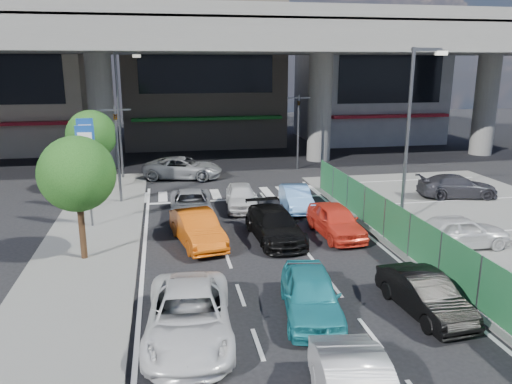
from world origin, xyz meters
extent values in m
plane|color=black|center=(0.00, 0.00, 0.00)|extent=(120.00, 120.00, 0.00)
cube|color=slate|center=(-7.00, 4.00, 0.06)|extent=(4.00, 30.00, 0.12)
cylinder|color=slate|center=(-8.00, 22.00, 4.00)|extent=(1.80, 1.80, 8.00)
cylinder|color=slate|center=(8.00, 22.00, 4.00)|extent=(1.80, 1.80, 8.00)
cylinder|color=slate|center=(22.00, 22.00, 4.00)|extent=(1.80, 1.80, 8.00)
cube|color=slate|center=(0.00, 22.00, 9.00)|extent=(64.00, 14.00, 2.00)
cube|color=slate|center=(0.00, 15.20, 10.30)|extent=(64.00, 0.40, 0.90)
cube|color=slate|center=(0.00, 28.80, 10.30)|extent=(64.00, 0.40, 0.90)
cube|color=#AAA189|center=(-16.00, 32.00, 6.50)|extent=(12.00, 10.00, 13.00)
cube|color=maroon|center=(-16.00, 26.90, 2.80)|extent=(10.80, 1.60, 0.25)
cube|color=gray|center=(0.00, 33.00, 7.50)|extent=(14.00, 10.00, 15.00)
cube|color=#166E21|center=(0.00, 27.90, 2.80)|extent=(12.60, 1.60, 0.25)
cube|color=black|center=(0.00, 27.98, 8.25)|extent=(11.20, 0.10, 6.75)
cube|color=gray|center=(16.00, 32.00, 6.00)|extent=(12.00, 10.00, 12.00)
cube|color=maroon|center=(16.00, 26.90, 2.80)|extent=(10.80, 1.60, 0.25)
cube|color=black|center=(16.00, 26.98, 6.60)|extent=(9.60, 0.10, 5.40)
cylinder|color=#595B60|center=(-6.20, 12.00, 2.60)|extent=(0.14, 0.14, 5.20)
cube|color=#595B60|center=(-6.20, 12.00, 5.00)|extent=(1.60, 0.08, 0.08)
imported|color=black|center=(-6.20, 12.00, 4.70)|extent=(0.26, 1.24, 0.50)
cylinder|color=#595B60|center=(5.50, 19.00, 2.60)|extent=(0.14, 0.14, 5.20)
cube|color=#595B60|center=(5.50, 19.00, 5.00)|extent=(1.60, 0.08, 0.08)
imported|color=black|center=(5.50, 19.00, 4.70)|extent=(0.26, 1.24, 0.50)
cylinder|color=#595B60|center=(7.00, 6.00, 4.00)|extent=(0.16, 0.16, 8.00)
cube|color=#595B60|center=(7.60, 6.00, 7.90)|extent=(1.40, 0.15, 0.15)
cube|color=silver|center=(8.30, 6.00, 7.75)|extent=(0.50, 0.22, 0.18)
cylinder|color=#595B60|center=(-6.50, 18.00, 4.00)|extent=(0.16, 0.16, 8.00)
cube|color=#595B60|center=(-5.90, 18.00, 7.90)|extent=(1.40, 0.15, 0.15)
cube|color=silver|center=(-5.20, 18.00, 7.75)|extent=(0.50, 0.22, 0.18)
cylinder|color=#595B60|center=(-7.20, 8.00, 1.10)|extent=(0.10, 0.10, 2.20)
cube|color=#154093|center=(-7.20, 8.00, 3.20)|extent=(0.80, 0.12, 3.00)
cube|color=white|center=(-7.20, 7.93, 3.20)|extent=(0.60, 0.02, 2.40)
cylinder|color=#595B60|center=(-7.60, 11.00, 1.10)|extent=(0.10, 0.10, 2.20)
cube|color=#154093|center=(-7.60, 11.00, 3.20)|extent=(0.80, 0.12, 3.00)
cube|color=white|center=(-7.60, 10.93, 3.20)|extent=(0.60, 0.02, 2.40)
cylinder|color=#382314|center=(-7.00, 4.00, 1.20)|extent=(0.24, 0.24, 2.40)
sphere|color=#184112|center=(-7.00, 4.00, 3.40)|extent=(2.80, 2.80, 2.80)
cylinder|color=#382314|center=(-7.80, 14.50, 1.20)|extent=(0.24, 0.24, 2.40)
sphere|color=#184112|center=(-7.80, 14.50, 3.40)|extent=(2.80, 2.80, 2.80)
imported|color=white|center=(-3.38, -2.37, 0.69)|extent=(2.63, 5.11, 1.38)
imported|color=teal|center=(0.25, -1.72, 0.69)|extent=(2.26, 4.26, 1.38)
imported|color=black|center=(3.64, -2.23, 0.62)|extent=(1.60, 3.84, 1.23)
imported|color=#CD510C|center=(-2.62, 4.99, 0.69)|extent=(2.26, 4.39, 1.38)
imported|color=black|center=(0.66, 4.94, 0.66)|extent=(2.12, 4.65, 1.32)
imported|color=red|center=(3.39, 4.95, 0.69)|extent=(1.80, 4.11, 1.38)
imported|color=#999BA0|center=(-2.64, 8.99, 0.61)|extent=(2.19, 4.48, 1.23)
imported|color=silver|center=(0.00, 9.88, 0.65)|extent=(1.87, 3.93, 1.30)
imported|color=#639CDF|center=(2.75, 9.17, 0.61)|extent=(1.60, 3.82, 1.23)
imported|color=gray|center=(-2.63, 17.47, 0.70)|extent=(5.46, 3.48, 1.40)
imported|color=silver|center=(7.77, 2.54, 0.74)|extent=(3.99, 1.64, 1.35)
imported|color=#333239|center=(12.14, 9.65, 0.69)|extent=(4.56, 2.41, 1.26)
cone|color=#F3480D|center=(5.60, 2.68, 0.42)|extent=(0.49, 0.49, 0.71)
camera|label=1|loc=(-3.86, -14.72, 7.33)|focal=35.00mm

